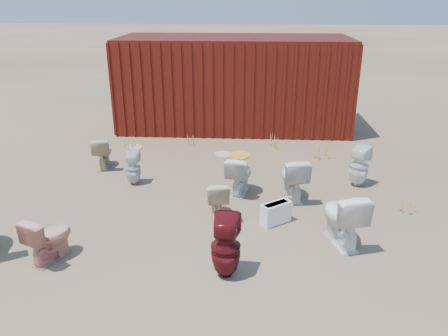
# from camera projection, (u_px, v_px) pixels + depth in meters

# --- Properties ---
(ground) EXTENTS (100.00, 100.00, 0.00)m
(ground) POSITION_uv_depth(u_px,v_px,m) (222.00, 211.00, 7.40)
(ground) COLOR brown
(ground) RESTS_ON ground
(shipping_container) EXTENTS (6.00, 2.40, 2.40)m
(shipping_container) POSITION_uv_depth(u_px,v_px,m) (234.00, 83.00, 11.78)
(shipping_container) COLOR #4E130D
(shipping_container) RESTS_ON ground
(toilet_front_pink) EXTENTS (0.62, 0.77, 0.68)m
(toilet_front_pink) POSITION_uv_depth(u_px,v_px,m) (49.00, 237.00, 5.94)
(toilet_front_pink) COLOR tan
(toilet_front_pink) RESTS_ON ground
(toilet_front_c) EXTENTS (0.56, 0.84, 0.79)m
(toilet_front_c) POSITION_uv_depth(u_px,v_px,m) (293.00, 178.00, 7.73)
(toilet_front_c) COLOR silver
(toilet_front_c) RESTS_ON ground
(toilet_front_maroon) EXTENTS (0.42, 0.42, 0.86)m
(toilet_front_maroon) POSITION_uv_depth(u_px,v_px,m) (226.00, 247.00, 5.56)
(toilet_front_maroon) COLOR #590F15
(toilet_front_maroon) RESTS_ON ground
(toilet_front_e) EXTENTS (0.68, 0.92, 0.84)m
(toilet_front_e) POSITION_uv_depth(u_px,v_px,m) (342.00, 217.00, 6.31)
(toilet_front_e) COLOR white
(toilet_front_e) RESTS_ON ground
(toilet_back_a) EXTENTS (0.32, 0.32, 0.65)m
(toilet_back_a) POSITION_uv_depth(u_px,v_px,m) (133.00, 168.00, 8.35)
(toilet_back_a) COLOR silver
(toilet_back_a) RESTS_ON ground
(toilet_back_beige_left) EXTENTS (0.48, 0.71, 0.67)m
(toilet_back_beige_left) POSITION_uv_depth(u_px,v_px,m) (103.00, 152.00, 9.17)
(toilet_back_beige_left) COLOR #C8BA92
(toilet_back_beige_left) RESTS_ON ground
(toilet_back_beige_right) EXTENTS (0.46, 0.69, 0.65)m
(toilet_back_beige_right) POSITION_uv_depth(u_px,v_px,m) (217.00, 199.00, 7.11)
(toilet_back_beige_right) COLOR beige
(toilet_back_beige_right) RESTS_ON ground
(toilet_back_yellowlid) EXTENTS (0.57, 0.79, 0.73)m
(toilet_back_yellowlid) POSITION_uv_depth(u_px,v_px,m) (240.00, 175.00, 7.96)
(toilet_back_yellowlid) COLOR white
(toilet_back_yellowlid) RESTS_ON ground
(toilet_back_e) EXTENTS (0.50, 0.51, 0.79)m
(toilet_back_e) POSITION_uv_depth(u_px,v_px,m) (359.00, 166.00, 8.26)
(toilet_back_e) COLOR white
(toilet_back_e) RESTS_ON ground
(yellow_lid) EXTENTS (0.37, 0.46, 0.02)m
(yellow_lid) POSITION_uv_depth(u_px,v_px,m) (240.00, 155.00, 7.82)
(yellow_lid) COLOR gold
(yellow_lid) RESTS_ON toilet_back_yellowlid
(loose_tank) EXTENTS (0.52, 0.46, 0.35)m
(loose_tank) POSITION_uv_depth(u_px,v_px,m) (276.00, 213.00, 6.96)
(loose_tank) COLOR white
(loose_tank) RESTS_ON ground
(loose_lid_near) EXTENTS (0.54, 0.60, 0.02)m
(loose_lid_near) POSITION_uv_depth(u_px,v_px,m) (134.00, 147.00, 10.45)
(loose_lid_near) COLOR tan
(loose_lid_near) RESTS_ON ground
(loose_lid_far) EXTENTS (0.58, 0.59, 0.02)m
(loose_lid_far) POSITION_uv_depth(u_px,v_px,m) (223.00, 154.00, 9.99)
(loose_lid_far) COLOR beige
(loose_lid_far) RESTS_ON ground
(weed_clump_a) EXTENTS (0.36, 0.36, 0.26)m
(weed_clump_a) POSITION_uv_depth(u_px,v_px,m) (129.00, 143.00, 10.38)
(weed_clump_a) COLOR #AB9144
(weed_clump_a) RESTS_ON ground
(weed_clump_b) EXTENTS (0.32, 0.32, 0.30)m
(weed_clump_b) POSITION_uv_depth(u_px,v_px,m) (238.00, 156.00, 9.47)
(weed_clump_b) COLOR #AB9144
(weed_clump_b) RESTS_ON ground
(weed_clump_c) EXTENTS (0.36, 0.36, 0.34)m
(weed_clump_c) POSITION_uv_depth(u_px,v_px,m) (322.00, 151.00, 9.74)
(weed_clump_c) COLOR #AB9144
(weed_clump_c) RESTS_ON ground
(weed_clump_d) EXTENTS (0.30, 0.30, 0.26)m
(weed_clump_d) POSITION_uv_depth(u_px,v_px,m) (190.00, 140.00, 10.63)
(weed_clump_d) COLOR #AB9144
(weed_clump_d) RESTS_ON ground
(weed_clump_e) EXTENTS (0.34, 0.34, 0.30)m
(weed_clump_e) POSITION_uv_depth(u_px,v_px,m) (278.00, 142.00, 10.37)
(weed_clump_e) COLOR #AB9144
(weed_clump_e) RESTS_ON ground
(weed_clump_f) EXTENTS (0.28, 0.28, 0.25)m
(weed_clump_f) POSITION_uv_depth(u_px,v_px,m) (409.00, 207.00, 7.26)
(weed_clump_f) COLOR #AB9144
(weed_clump_f) RESTS_ON ground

